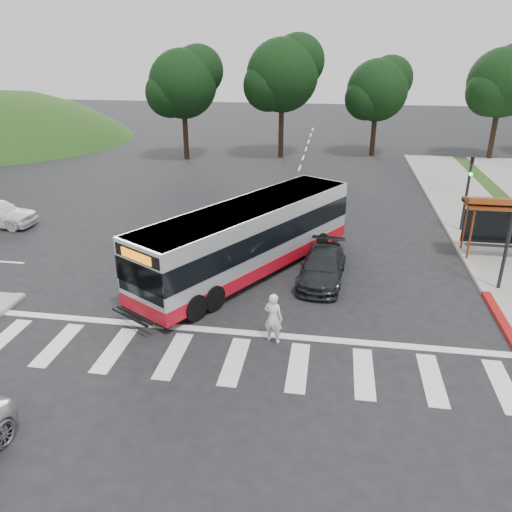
# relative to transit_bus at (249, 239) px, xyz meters

# --- Properties ---
(ground) EXTENTS (140.00, 140.00, 0.00)m
(ground) POSITION_rel_transit_bus_xyz_m (0.66, -1.73, -1.51)
(ground) COLOR black
(ground) RESTS_ON ground
(sidewalk_east) EXTENTS (4.00, 40.00, 0.12)m
(sidewalk_east) POSITION_rel_transit_bus_xyz_m (11.66, 6.27, -1.45)
(sidewalk_east) COLOR gray
(sidewalk_east) RESTS_ON ground
(curb_east) EXTENTS (0.30, 40.00, 0.15)m
(curb_east) POSITION_rel_transit_bus_xyz_m (9.66, 6.27, -1.44)
(curb_east) COLOR #9E9991
(curb_east) RESTS_ON ground
(curb_east_red) EXTENTS (0.32, 6.00, 0.15)m
(curb_east_red) POSITION_rel_transit_bus_xyz_m (9.66, -3.73, -1.43)
(curb_east_red) COLOR maroon
(curb_east_red) RESTS_ON ground
(hillside_nw) EXTENTS (44.00, 44.00, 10.00)m
(hillside_nw) POSITION_rel_transit_bus_xyz_m (-31.34, 28.27, -1.51)
(hillside_nw) COLOR #193812
(hillside_nw) RESTS_ON ground
(crosswalk_ladder) EXTENTS (18.00, 2.60, 0.01)m
(crosswalk_ladder) POSITION_rel_transit_bus_xyz_m (0.66, -6.73, -1.50)
(crosswalk_ladder) COLOR silver
(crosswalk_ladder) RESTS_ON ground
(traffic_signal_ne_short) EXTENTS (0.18, 0.37, 4.00)m
(traffic_signal_ne_short) POSITION_rel_transit_bus_xyz_m (10.26, 6.76, 0.97)
(traffic_signal_ne_short) COLOR black
(traffic_signal_ne_short) RESTS_ON ground
(tree_ne_a) EXTENTS (6.16, 5.74, 9.30)m
(tree_ne_a) POSITION_rel_transit_bus_xyz_m (16.74, 26.34, 4.88)
(tree_ne_a) COLOR black
(tree_ne_a) RESTS_ON parking_lot
(tree_north_a) EXTENTS (6.60, 6.15, 10.17)m
(tree_north_a) POSITION_rel_transit_bus_xyz_m (-1.26, 24.34, 5.41)
(tree_north_a) COLOR black
(tree_north_a) RESTS_ON ground
(tree_north_b) EXTENTS (5.72, 5.33, 8.43)m
(tree_north_b) POSITION_rel_transit_bus_xyz_m (6.73, 26.33, 4.15)
(tree_north_b) COLOR black
(tree_north_b) RESTS_ON ground
(tree_north_c) EXTENTS (6.16, 5.74, 9.30)m
(tree_north_c) POSITION_rel_transit_bus_xyz_m (-9.26, 22.34, 4.78)
(tree_north_c) COLOR black
(tree_north_c) RESTS_ON ground
(transit_bus) EXTENTS (8.15, 11.35, 3.02)m
(transit_bus) POSITION_rel_transit_bus_xyz_m (0.00, 0.00, 0.00)
(transit_bus) COLOR #BABDBF
(transit_bus) RESTS_ON ground
(pedestrian) EXTENTS (0.74, 0.60, 1.78)m
(pedestrian) POSITION_rel_transit_bus_xyz_m (1.71, -5.39, -0.62)
(pedestrian) COLOR white
(pedestrian) RESTS_ON ground
(dark_sedan) EXTENTS (2.13, 4.45, 1.25)m
(dark_sedan) POSITION_rel_transit_bus_xyz_m (3.16, -0.40, -0.89)
(dark_sedan) COLOR black
(dark_sedan) RESTS_ON ground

